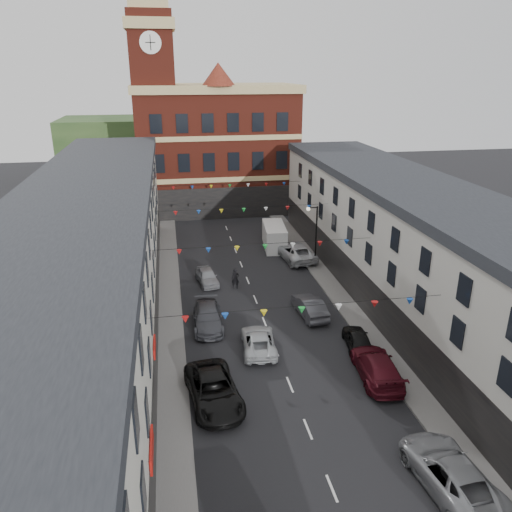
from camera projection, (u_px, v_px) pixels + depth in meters
ground at (276, 350)px, 33.50m from camera, size 160.00×160.00×0.00m
pavement_left at (171, 343)px, 34.20m from camera, size 1.80×64.00×0.15m
pavement_right at (362, 326)px, 36.44m from camera, size 1.80×64.00×0.15m
terrace_left at (86, 283)px, 30.63m from camera, size 8.40×56.00×10.70m
terrace_right at (439, 266)px, 34.63m from camera, size 8.40×56.00×9.70m
civic_building at (216, 147)px, 65.65m from camera, size 20.60×13.30×18.50m
clock_tower at (154, 94)px, 59.34m from camera, size 5.60×5.60×30.00m
distant_hill at (181, 146)px, 88.29m from camera, size 40.00×14.00×10.00m
street_lamp at (314, 228)px, 46.11m from camera, size 1.10×0.36×6.00m
car_left_c at (214, 390)px, 27.99m from camera, size 3.32×6.03×1.60m
car_left_d at (208, 317)px, 36.37m from camera, size 2.23×5.19×1.49m
car_left_e at (207, 276)px, 43.76m from camera, size 2.07×4.08×1.33m
car_right_b at (451, 473)px, 22.21m from camera, size 3.09×5.97×1.61m
car_right_c at (377, 366)px, 30.22m from camera, size 2.78×5.71×1.60m
car_right_d at (358, 339)px, 33.59m from camera, size 2.06×4.04×1.32m
car_right_e at (310, 306)px, 38.00m from camera, size 1.95×4.65×1.50m
car_right_f at (296, 252)px, 49.20m from camera, size 3.47×6.24×1.65m
moving_car at (259, 341)px, 33.35m from camera, size 2.58×4.88×1.31m
white_van at (274, 236)px, 52.51m from camera, size 2.64×5.66×2.42m
pedestrian at (235, 279)px, 42.62m from camera, size 0.73×0.53×1.83m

